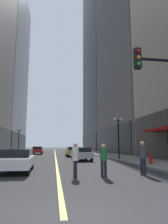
{
  "coord_description": "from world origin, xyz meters",
  "views": [
    {
      "loc": [
        -0.24,
        -4.61,
        1.55
      ],
      "look_at": [
        4.05,
        25.31,
        6.41
      ],
      "focal_mm": 33.13,
      "sensor_mm": 36.0,
      "label": 1
    }
  ],
  "objects_px": {
    "car_white": "(17,159)",
    "car_yellow": "(73,151)",
    "pedestrian_in_white_shirt": "(75,157)",
    "street_lamp_right_mid": "(118,129)",
    "pedestrian_in_green_parka": "(104,158)",
    "fire_hydrant_right": "(151,161)",
    "car_silver": "(82,153)",
    "street_lamp_left_far": "(19,135)",
    "pedestrian_with_orange_bag": "(143,155)",
    "car_red": "(38,150)"
  },
  "relations": [
    {
      "from": "car_white",
      "to": "car_yellow",
      "type": "height_order",
      "value": "same"
    },
    {
      "from": "pedestrian_in_white_shirt",
      "to": "street_lamp_right_mid",
      "type": "distance_m",
      "value": 12.22
    },
    {
      "from": "pedestrian_in_green_parka",
      "to": "fire_hydrant_right",
      "type": "height_order",
      "value": "pedestrian_in_green_parka"
    },
    {
      "from": "pedestrian_in_white_shirt",
      "to": "street_lamp_right_mid",
      "type": "bearing_deg",
      "value": 62.2
    },
    {
      "from": "pedestrian_in_green_parka",
      "to": "car_silver",
      "type": "bearing_deg",
      "value": 88.0
    },
    {
      "from": "car_silver",
      "to": "pedestrian_in_green_parka",
      "type": "relative_size",
      "value": 2.77
    },
    {
      "from": "car_silver",
      "to": "street_lamp_left_far",
      "type": "bearing_deg",
      "value": 119.24
    },
    {
      "from": "street_lamp_right_mid",
      "to": "pedestrian_in_white_shirt",
      "type": "bearing_deg",
      "value": -117.8
    },
    {
      "from": "pedestrian_with_orange_bag",
      "to": "street_lamp_right_mid",
      "type": "distance_m",
      "value": 10.78
    },
    {
      "from": "car_white",
      "to": "street_lamp_right_mid",
      "type": "bearing_deg",
      "value": 42.2
    },
    {
      "from": "car_red",
      "to": "pedestrian_in_white_shirt",
      "type": "xyz_separation_m",
      "value": [
        3.86,
        -27.2,
        0.24
      ]
    },
    {
      "from": "pedestrian_in_green_parka",
      "to": "pedestrian_with_orange_bag",
      "type": "bearing_deg",
      "value": 7.95
    },
    {
      "from": "street_lamp_left_far",
      "to": "fire_hydrant_right",
      "type": "height_order",
      "value": "street_lamp_left_far"
    },
    {
      "from": "street_lamp_left_far",
      "to": "pedestrian_with_orange_bag",
      "type": "bearing_deg",
      "value": -68.32
    },
    {
      "from": "car_red",
      "to": "street_lamp_right_mid",
      "type": "xyz_separation_m",
      "value": [
        9.46,
        -16.58,
        2.54
      ]
    },
    {
      "from": "car_red",
      "to": "street_lamp_left_far",
      "type": "relative_size",
      "value": 1.06
    },
    {
      "from": "pedestrian_in_green_parka",
      "to": "car_white",
      "type": "bearing_deg",
      "value": 149.93
    },
    {
      "from": "car_yellow",
      "to": "car_red",
      "type": "bearing_deg",
      "value": 122.4
    },
    {
      "from": "street_lamp_left_far",
      "to": "street_lamp_right_mid",
      "type": "bearing_deg",
      "value": -52.74
    },
    {
      "from": "car_silver",
      "to": "pedestrian_with_orange_bag",
      "type": "distance_m",
      "value": 11.22
    },
    {
      "from": "car_white",
      "to": "fire_hydrant_right",
      "type": "relative_size",
      "value": 5.64
    },
    {
      "from": "pedestrian_in_white_shirt",
      "to": "car_silver",
      "type": "bearing_deg",
      "value": 80.92
    },
    {
      "from": "car_silver",
      "to": "street_lamp_right_mid",
      "type": "relative_size",
      "value": 1.01
    },
    {
      "from": "car_white",
      "to": "pedestrian_in_green_parka",
      "type": "xyz_separation_m",
      "value": [
        4.62,
        -2.68,
        0.21
      ]
    },
    {
      "from": "car_white",
      "to": "pedestrian_in_white_shirt",
      "type": "relative_size",
      "value": 2.73
    },
    {
      "from": "car_red",
      "to": "pedestrian_in_green_parka",
      "type": "xyz_separation_m",
      "value": [
        5.28,
        -27.25,
        0.21
      ]
    },
    {
      "from": "car_red",
      "to": "pedestrian_with_orange_bag",
      "type": "xyz_separation_m",
      "value": [
        7.47,
        -26.94,
        0.31
      ]
    },
    {
      "from": "pedestrian_in_white_shirt",
      "to": "fire_hydrant_right",
      "type": "relative_size",
      "value": 2.07
    },
    {
      "from": "car_white",
      "to": "fire_hydrant_right",
      "type": "height_order",
      "value": "car_white"
    },
    {
      "from": "car_white",
      "to": "pedestrian_in_green_parka",
      "type": "bearing_deg",
      "value": -30.07
    },
    {
      "from": "pedestrian_in_white_shirt",
      "to": "car_yellow",
      "type": "bearing_deg",
      "value": 85.03
    },
    {
      "from": "pedestrian_with_orange_bag",
      "to": "fire_hydrant_right",
      "type": "bearing_deg",
      "value": 59.97
    },
    {
      "from": "pedestrian_in_white_shirt",
      "to": "pedestrian_in_green_parka",
      "type": "bearing_deg",
      "value": -2.01
    },
    {
      "from": "street_lamp_left_far",
      "to": "car_red",
      "type": "bearing_deg",
      "value": -4.12
    },
    {
      "from": "car_yellow",
      "to": "pedestrian_with_orange_bag",
      "type": "height_order",
      "value": "pedestrian_with_orange_bag"
    },
    {
      "from": "car_yellow",
      "to": "street_lamp_left_far",
      "type": "xyz_separation_m",
      "value": [
        -8.82,
        8.87,
        2.54
      ]
    },
    {
      "from": "pedestrian_in_green_parka",
      "to": "fire_hydrant_right",
      "type": "distance_m",
      "value": 6.6
    },
    {
      "from": "car_silver",
      "to": "street_lamp_right_mid",
      "type": "height_order",
      "value": "street_lamp_right_mid"
    },
    {
      "from": "car_yellow",
      "to": "pedestrian_in_white_shirt",
      "type": "relative_size",
      "value": 2.66
    },
    {
      "from": "car_white",
      "to": "street_lamp_right_mid",
      "type": "relative_size",
      "value": 1.02
    },
    {
      "from": "car_yellow",
      "to": "street_lamp_right_mid",
      "type": "bearing_deg",
      "value": -63.4
    },
    {
      "from": "pedestrian_in_white_shirt",
      "to": "street_lamp_left_far",
      "type": "xyz_separation_m",
      "value": [
        -7.2,
        27.44,
        2.3
      ]
    },
    {
      "from": "pedestrian_in_white_shirt",
      "to": "pedestrian_in_green_parka",
      "type": "relative_size",
      "value": 1.03
    },
    {
      "from": "car_silver",
      "to": "pedestrian_in_white_shirt",
      "type": "xyz_separation_m",
      "value": [
        -1.81,
        -11.33,
        0.24
      ]
    },
    {
      "from": "car_yellow",
      "to": "pedestrian_in_green_parka",
      "type": "bearing_deg",
      "value": -90.62
    },
    {
      "from": "car_yellow",
      "to": "pedestrian_in_white_shirt",
      "type": "height_order",
      "value": "pedestrian_in_white_shirt"
    },
    {
      "from": "pedestrian_in_green_parka",
      "to": "street_lamp_right_mid",
      "type": "xyz_separation_m",
      "value": [
        4.18,
        10.66,
        2.32
      ]
    },
    {
      "from": "car_silver",
      "to": "pedestrian_in_white_shirt",
      "type": "relative_size",
      "value": 2.7
    },
    {
      "from": "car_white",
      "to": "pedestrian_with_orange_bag",
      "type": "xyz_separation_m",
      "value": [
        6.81,
        -2.37,
        0.31
      ]
    },
    {
      "from": "street_lamp_left_far",
      "to": "street_lamp_right_mid",
      "type": "distance_m",
      "value": 21.14
    }
  ]
}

